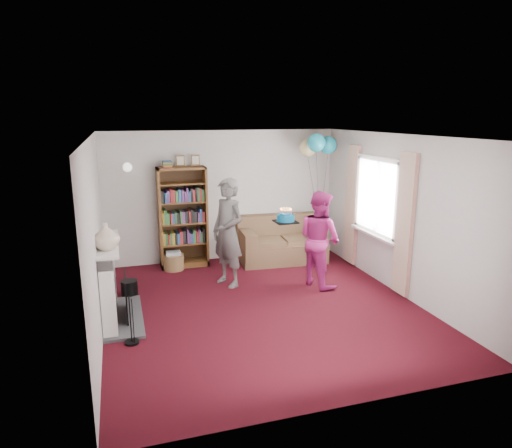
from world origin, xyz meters
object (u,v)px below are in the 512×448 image
object	(u,v)px
sofa	(281,243)
birthday_cake	(286,218)
person_striped	(228,233)
person_magenta	(319,239)
bookcase	(183,218)

from	to	relation	value
sofa	birthday_cake	bearing A→B (deg)	-103.29
person_striped	birthday_cake	world-z (taller)	person_striped
person_magenta	birthday_cake	size ratio (longest dim) A/B	4.68
person_striped	person_magenta	size ratio (longest dim) A/B	1.13
birthday_cake	bookcase	bearing A→B (deg)	130.26
person_magenta	sofa	bearing A→B (deg)	-12.79
person_striped	person_magenta	xyz separation A→B (m)	(1.44, -0.44, -0.10)
bookcase	person_striped	bearing A→B (deg)	-65.70
bookcase	birthday_cake	world-z (taller)	bookcase
person_striped	birthday_cake	distance (m)	0.99
sofa	person_magenta	size ratio (longest dim) A/B	1.02
person_striped	sofa	bearing A→B (deg)	100.61
bookcase	birthday_cake	xyz separation A→B (m)	(1.41, -1.67, 0.26)
bookcase	birthday_cake	bearing A→B (deg)	-49.74
bookcase	birthday_cake	size ratio (longest dim) A/B	6.09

